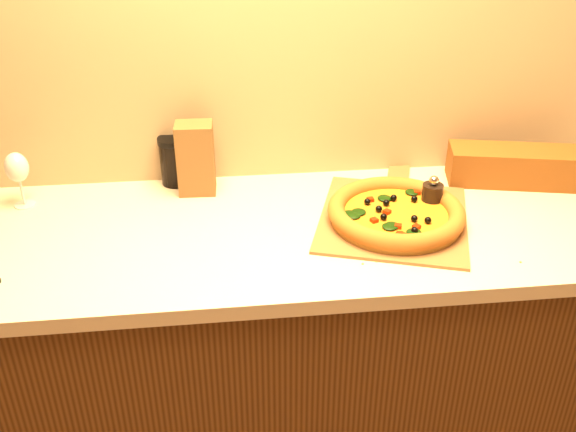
% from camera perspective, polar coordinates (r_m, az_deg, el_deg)
% --- Properties ---
extents(cabinet, '(2.80, 0.65, 0.86)m').
position_cam_1_polar(cabinet, '(2.02, 1.13, -12.43)').
color(cabinet, '#41230E').
rests_on(cabinet, ground).
extents(countertop, '(2.84, 0.68, 0.04)m').
position_cam_1_polar(countertop, '(1.75, 1.27, -1.40)').
color(countertop, beige).
rests_on(countertop, cabinet).
extents(pizza_peel, '(0.51, 0.63, 0.01)m').
position_cam_1_polar(pizza_peel, '(1.80, 9.36, 0.06)').
color(pizza_peel, brown).
rests_on(pizza_peel, countertop).
extents(pizza, '(0.37, 0.37, 0.05)m').
position_cam_1_polar(pizza, '(1.75, 9.57, 0.27)').
color(pizza, '#AB6C2A').
rests_on(pizza, pizza_peel).
extents(pepper_grinder, '(0.06, 0.06, 0.11)m').
position_cam_1_polar(pepper_grinder, '(1.83, 12.67, 1.68)').
color(pepper_grinder, black).
rests_on(pepper_grinder, countertop).
extents(rolling_pin, '(0.33, 0.15, 0.05)m').
position_cam_1_polar(rolling_pin, '(2.14, 21.40, 3.87)').
color(rolling_pin, '#56290E').
rests_on(rolling_pin, countertop).
extents(bread_bag, '(0.41, 0.21, 0.11)m').
position_cam_1_polar(bread_bag, '(2.06, 19.50, 4.22)').
color(bread_bag, brown).
rests_on(bread_bag, countertop).
extents(wine_glass, '(0.07, 0.07, 0.16)m').
position_cam_1_polar(wine_glass, '(1.94, -22.96, 3.88)').
color(wine_glass, silver).
rests_on(wine_glass, countertop).
extents(paper_bag, '(0.11, 0.09, 0.21)m').
position_cam_1_polar(paper_bag, '(1.89, -8.20, 5.09)').
color(paper_bag, brown).
rests_on(paper_bag, countertop).
extents(dark_jar, '(0.09, 0.09, 0.15)m').
position_cam_1_polar(dark_jar, '(1.96, -10.04, 4.89)').
color(dark_jar, black).
rests_on(dark_jar, countertop).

